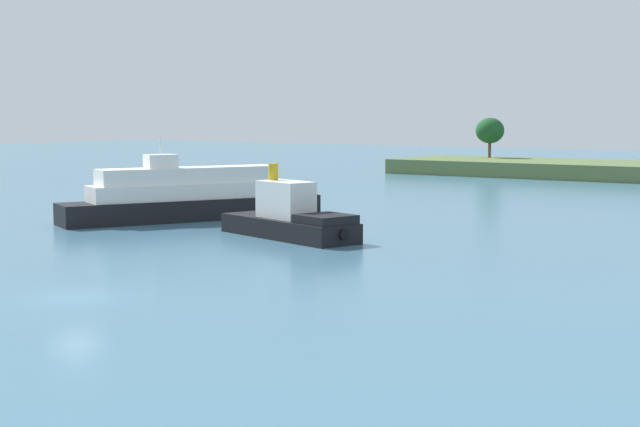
{
  "coord_description": "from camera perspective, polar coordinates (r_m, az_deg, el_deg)",
  "views": [
    {
      "loc": [
        34.6,
        -29.62,
        8.64
      ],
      "look_at": [
        -5.74,
        28.57,
        1.2
      ],
      "focal_mm": 53.06,
      "sensor_mm": 36.0,
      "label": 1
    }
  ],
  "objects": [
    {
      "name": "tugboat",
      "position": [
        66.33,
        -1.81,
        -0.33
      ],
      "size": [
        12.36,
        6.78,
        5.16
      ],
      "color": "black",
      "rests_on": "ground"
    },
    {
      "name": "ground_plane",
      "position": [
        46.36,
        -14.5,
        -4.94
      ],
      "size": [
        400.0,
        400.0,
        0.0
      ],
      "primitive_type": "plane",
      "color": "teal"
    },
    {
      "name": "white_riverboat",
      "position": [
        78.38,
        -7.71,
        1.0
      ],
      "size": [
        13.11,
        21.37,
        6.83
      ],
      "color": "black",
      "rests_on": "ground"
    }
  ]
}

